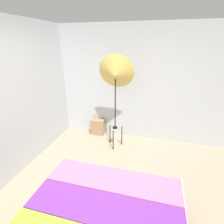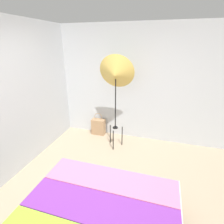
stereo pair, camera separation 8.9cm
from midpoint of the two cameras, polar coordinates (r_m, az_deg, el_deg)
The scene contains 5 objects.
ground_plane at distance 2.83m, azimuth -4.35°, elevation -29.29°, with size 14.00×14.00×0.00m, color gray.
wall_back at distance 4.04m, azimuth 5.61°, elevation 8.81°, with size 8.00×0.05×2.60m.
wall_side_left at distance 3.66m, azimuth -25.52°, elevation 5.41°, with size 0.05×8.00×2.60m.
photo_umbrella at distance 3.48m, azimuth 0.38°, elevation 12.20°, with size 0.71×0.40×2.00m.
tote_bag at distance 4.47m, azimuth -5.29°, elevation -4.80°, with size 0.33×0.18×0.57m.
Camera 1 is at (0.60, -1.68, 2.19)m, focal length 28.00 mm.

